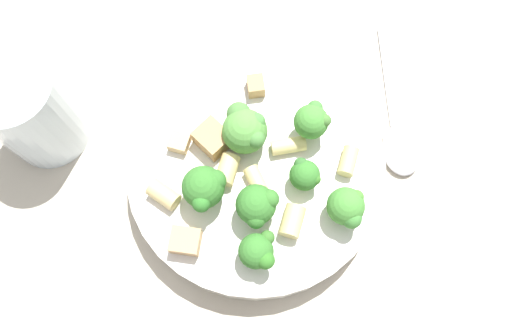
{
  "coord_description": "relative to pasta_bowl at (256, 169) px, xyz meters",
  "views": [
    {
      "loc": [
        0.14,
        -0.0,
        0.44
      ],
      "look_at": [
        0.0,
        0.0,
        0.04
      ],
      "focal_mm": 35.0,
      "sensor_mm": 36.0,
      "label": 1
    }
  ],
  "objects": [
    {
      "name": "ground_plane",
      "position": [
        0.0,
        0.0,
        -0.02
      ],
      "size": [
        2.0,
        2.0,
        0.0
      ],
      "primitive_type": "plane",
      "color": "#BCB29E"
    },
    {
      "name": "rigatoni_4",
      "position": [
        0.0,
        0.08,
        0.02
      ],
      "size": [
        0.03,
        0.02,
        0.01
      ],
      "primitive_type": "cylinder",
      "rotation": [
        1.57,
        0.0,
        1.28
      ],
      "color": "#E0C67F",
      "rests_on": "pasta_bowl"
    },
    {
      "name": "chicken_chunk_3",
      "position": [
        -0.02,
        -0.04,
        0.02
      ],
      "size": [
        0.04,
        0.04,
        0.02
      ],
      "primitive_type": "cube",
      "rotation": [
        0.0,
        0.0,
        0.79
      ],
      "color": "tan",
      "rests_on": "pasta_bowl"
    },
    {
      "name": "spoon",
      "position": [
        -0.04,
        0.14,
        -0.02
      ],
      "size": [
        0.16,
        0.04,
        0.01
      ],
      "color": "#B2B2B7",
      "rests_on": "ground_plane"
    },
    {
      "name": "broccoli_floret_4",
      "position": [
        0.04,
        0.07,
        0.03
      ],
      "size": [
        0.03,
        0.03,
        0.03
      ],
      "color": "#93B766",
      "rests_on": "pasta_bowl"
    },
    {
      "name": "broccoli_floret_3",
      "position": [
        -0.02,
        -0.01,
        0.04
      ],
      "size": [
        0.04,
        0.04,
        0.04
      ],
      "color": "#93B766",
      "rests_on": "pasta_bowl"
    },
    {
      "name": "drinking_glass",
      "position": [
        -0.04,
        -0.19,
        0.02
      ],
      "size": [
        0.07,
        0.07,
        0.1
      ],
      "color": "silver",
      "rests_on": "ground_plane"
    },
    {
      "name": "rigatoni_3",
      "position": [
        0.01,
        -0.02,
        0.02
      ],
      "size": [
        0.03,
        0.02,
        0.02
      ],
      "primitive_type": "cylinder",
      "rotation": [
        1.57,
        0.0,
        1.3
      ],
      "color": "#E0C67F",
      "rests_on": "pasta_bowl"
    },
    {
      "name": "broccoli_floret_5",
      "position": [
        -0.03,
        0.05,
        0.04
      ],
      "size": [
        0.03,
        0.03,
        0.04
      ],
      "color": "#84AD60",
      "rests_on": "pasta_bowl"
    },
    {
      "name": "rigatoni_2",
      "position": [
        0.05,
        0.03,
        0.02
      ],
      "size": [
        0.03,
        0.02,
        0.02
      ],
      "primitive_type": "cylinder",
      "rotation": [
        1.57,
        0.0,
        1.28
      ],
      "color": "#E0C67F",
      "rests_on": "pasta_bowl"
    },
    {
      "name": "broccoli_floret_0",
      "position": [
        0.02,
        0.04,
        0.03
      ],
      "size": [
        0.03,
        0.03,
        0.03
      ],
      "color": "#9EC175",
      "rests_on": "pasta_bowl"
    },
    {
      "name": "rigatoni_0",
      "position": [
        0.03,
        -0.08,
        0.02
      ],
      "size": [
        0.03,
        0.03,
        0.02
      ],
      "primitive_type": "cylinder",
      "rotation": [
        1.57,
        0.0,
        2.54
      ],
      "color": "#E0C67F",
      "rests_on": "pasta_bowl"
    },
    {
      "name": "broccoli_floret_6",
      "position": [
        0.08,
        0.0,
        0.03
      ],
      "size": [
        0.03,
        0.03,
        0.03
      ],
      "color": "#93B766",
      "rests_on": "pasta_bowl"
    },
    {
      "name": "broccoli_floret_2",
      "position": [
        0.04,
        0.0,
        0.04
      ],
      "size": [
        0.04,
        0.04,
        0.04
      ],
      "color": "#9EC175",
      "rests_on": "pasta_bowl"
    },
    {
      "name": "rigatoni_5",
      "position": [
        0.02,
        0.0,
        0.02
      ],
      "size": [
        0.03,
        0.02,
        0.01
      ],
      "primitive_type": "cylinder",
      "rotation": [
        1.57,
        0.0,
        2.01
      ],
      "color": "#E0C67F",
      "rests_on": "pasta_bowl"
    },
    {
      "name": "rigatoni_1",
      "position": [
        -0.01,
        0.03,
        0.02
      ],
      "size": [
        0.02,
        0.03,
        0.01
      ],
      "primitive_type": "cylinder",
      "rotation": [
        1.57,
        0.0,
        0.17
      ],
      "color": "#E0C67F",
      "rests_on": "pasta_bowl"
    },
    {
      "name": "chicken_chunk_1",
      "position": [
        0.07,
        -0.06,
        0.02
      ],
      "size": [
        0.02,
        0.03,
        0.02
      ],
      "primitive_type": "cube",
      "rotation": [
        0.0,
        0.0,
        1.43
      ],
      "color": "tan",
      "rests_on": "pasta_bowl"
    },
    {
      "name": "chicken_chunk_0",
      "position": [
        -0.07,
        0.0,
        0.02
      ],
      "size": [
        0.02,
        0.02,
        0.01
      ],
      "primitive_type": "cube",
      "rotation": [
        0.0,
        0.0,
        0.14
      ],
      "color": "tan",
      "rests_on": "pasta_bowl"
    },
    {
      "name": "broccoli_floret_1",
      "position": [
        0.03,
        -0.04,
        0.04
      ],
      "size": [
        0.04,
        0.04,
        0.04
      ],
      "color": "#84AD60",
      "rests_on": "pasta_bowl"
    },
    {
      "name": "pasta_bowl",
      "position": [
        0.0,
        0.0,
        0.0
      ],
      "size": [
        0.22,
        0.22,
        0.03
      ],
      "color": "silver",
      "rests_on": "ground_plane"
    },
    {
      "name": "chicken_chunk_2",
      "position": [
        -0.02,
        -0.07,
        0.02
      ],
      "size": [
        0.02,
        0.02,
        0.01
      ],
      "primitive_type": "cube",
      "rotation": [
        0.0,
        0.0,
        1.29
      ],
      "color": "tan",
      "rests_on": "pasta_bowl"
    }
  ]
}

